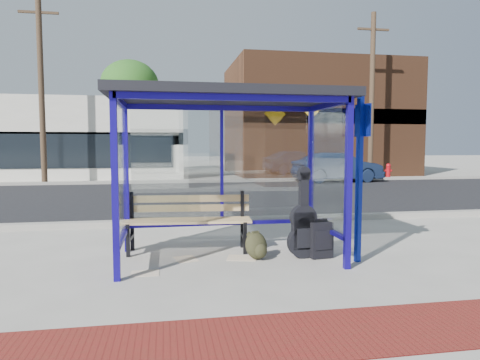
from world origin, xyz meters
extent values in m
plane|color=#B2ADA0|center=(0.00, 0.00, 0.00)|extent=(120.00, 120.00, 0.00)
cube|color=maroon|center=(0.00, -2.60, 0.01)|extent=(60.00, 1.00, 0.01)
cube|color=gray|center=(0.00, 2.90, 0.06)|extent=(60.00, 0.25, 0.12)
cube|color=black|center=(0.00, 8.00, 0.00)|extent=(60.00, 10.00, 0.00)
cube|color=gray|center=(0.00, 13.10, 0.06)|extent=(60.00, 0.25, 0.12)
cube|color=#B2ADA0|center=(0.00, 15.00, 0.00)|extent=(60.00, 4.00, 0.01)
cube|color=#180C8E|center=(-1.50, -0.75, 1.15)|extent=(0.08, 0.08, 2.30)
cube|color=#180C8E|center=(1.50, -0.75, 1.15)|extent=(0.08, 0.08, 2.30)
cube|color=#180C8E|center=(-1.50, 0.75, 1.15)|extent=(0.08, 0.08, 2.30)
cube|color=#180C8E|center=(1.50, 0.75, 1.15)|extent=(0.08, 0.08, 2.30)
cube|color=#180C8E|center=(0.00, 0.75, 2.26)|extent=(3.00, 0.08, 0.08)
cube|color=#180C8E|center=(0.00, -0.75, 2.26)|extent=(3.00, 0.08, 0.08)
cube|color=#180C8E|center=(-1.50, 0.00, 2.26)|extent=(0.08, 1.50, 0.08)
cube|color=#180C8E|center=(1.50, 0.00, 2.26)|extent=(0.08, 1.50, 0.08)
cube|color=#180C8E|center=(0.00, 0.75, 0.40)|extent=(3.00, 0.08, 0.06)
cube|color=#180C8E|center=(-1.50, 0.00, 0.40)|extent=(0.08, 1.50, 0.06)
cube|color=#180C8E|center=(1.50, 0.00, 0.40)|extent=(0.08, 1.50, 0.06)
cube|color=#180C8E|center=(0.00, 0.75, 1.35)|extent=(0.05, 0.05, 1.90)
cube|color=silver|center=(0.00, 0.75, 1.31)|extent=(2.84, 0.01, 1.82)
cube|color=silver|center=(-1.50, 0.00, 1.31)|extent=(0.02, 1.34, 1.82)
cube|color=silver|center=(1.50, 0.00, 1.31)|extent=(0.02, 1.34, 1.82)
cube|color=black|center=(0.00, 0.00, 2.36)|extent=(3.30, 1.80, 0.12)
cube|color=silver|center=(-9.00, 18.00, 2.00)|extent=(18.00, 6.00, 4.00)
cube|color=#59331E|center=(8.00, 18.50, 3.20)|extent=(10.00, 7.00, 6.40)
cube|color=black|center=(8.00, 15.05, 3.20)|extent=(10.00, 0.10, 0.80)
cube|color=yellow|center=(6.50, 14.95, 3.80)|extent=(1.56, 0.06, 1.56)
cylinder|color=#4C3826|center=(-3.00, 22.00, 2.50)|extent=(0.36, 0.36, 5.00)
ellipsoid|color=#214C15|center=(-3.00, 22.00, 5.50)|extent=(3.60, 3.60, 3.06)
cylinder|color=#4C3826|center=(12.50, 22.00, 2.50)|extent=(0.36, 0.36, 5.00)
ellipsoid|color=#214C15|center=(12.50, 22.00, 5.50)|extent=(3.60, 3.60, 3.06)
cylinder|color=#4C3826|center=(-6.00, 13.40, 4.00)|extent=(0.24, 0.24, 8.00)
cube|color=#4C3826|center=(-6.00, 13.40, 7.20)|extent=(1.60, 0.10, 0.10)
cylinder|color=#4C3826|center=(9.00, 13.40, 4.00)|extent=(0.24, 0.24, 8.00)
cube|color=#4C3826|center=(9.00, 13.40, 7.20)|extent=(1.60, 0.10, 0.10)
cube|color=black|center=(-1.46, 0.41, 0.25)|extent=(0.06, 0.06, 0.49)
cube|color=black|center=(-1.43, 0.83, 0.47)|extent=(0.06, 0.06, 0.93)
cube|color=black|center=(-1.44, 0.62, 0.25)|extent=(0.09, 0.45, 0.05)
cube|color=black|center=(0.29, 0.27, 0.25)|extent=(0.06, 0.06, 0.49)
cube|color=black|center=(0.33, 0.69, 0.47)|extent=(0.06, 0.06, 0.93)
cube|color=black|center=(0.31, 0.48, 0.25)|extent=(0.09, 0.45, 0.05)
cube|color=tan|center=(-0.58, 0.37, 0.49)|extent=(1.98, 0.25, 0.04)
cube|color=tan|center=(-0.57, 0.49, 0.49)|extent=(1.98, 0.25, 0.04)
cube|color=tan|center=(-0.56, 0.61, 0.49)|extent=(1.98, 0.25, 0.04)
cube|color=tan|center=(-0.55, 0.73, 0.49)|extent=(1.98, 0.25, 0.04)
cube|color=tan|center=(-0.55, 0.77, 0.66)|extent=(1.97, 0.19, 0.11)
cube|color=tan|center=(-0.55, 0.77, 0.81)|extent=(1.97, 0.19, 0.11)
cylinder|color=black|center=(1.10, -0.10, 0.23)|extent=(0.47, 0.15, 0.47)
cylinder|color=black|center=(1.10, -0.10, 0.60)|extent=(0.39, 0.15, 0.39)
cube|color=black|center=(1.10, -0.10, 0.41)|extent=(0.34, 0.15, 0.55)
cube|color=black|center=(1.10, -0.10, 0.98)|extent=(0.13, 0.12, 0.55)
cube|color=black|center=(1.10, -0.10, 1.22)|extent=(0.17, 0.12, 0.11)
cube|color=black|center=(1.35, -0.13, 0.27)|extent=(0.36, 0.25, 0.53)
cylinder|color=black|center=(1.23, -0.15, 0.02)|extent=(0.07, 0.20, 0.05)
cylinder|color=black|center=(1.47, -0.12, 0.02)|extent=(0.07, 0.20, 0.05)
cube|color=black|center=(1.35, -0.13, 0.56)|extent=(0.21, 0.07, 0.04)
cube|color=black|center=(1.36, -0.24, 0.29)|extent=(0.27, 0.05, 0.29)
ellipsoid|color=#282816|center=(0.40, -0.05, 0.20)|extent=(0.41, 0.35, 0.40)
ellipsoid|color=#282816|center=(0.44, -0.17, 0.15)|extent=(0.23, 0.20, 0.21)
cube|color=#282816|center=(0.39, -0.03, 0.39)|extent=(0.12, 0.08, 0.03)
cube|color=navy|center=(1.80, -0.44, 1.21)|extent=(0.09, 0.09, 2.42)
cube|color=navy|center=(1.84, -0.42, 2.01)|extent=(0.11, 0.29, 0.45)
cube|color=white|center=(-0.62, 0.11, 0.00)|extent=(0.38, 0.44, 0.01)
cube|color=white|center=(-1.18, -0.50, 0.00)|extent=(0.36, 0.29, 0.01)
cube|color=white|center=(0.20, 0.03, 0.00)|extent=(0.49, 0.43, 0.01)
imported|color=#182644|center=(6.88, 12.37, 0.67)|extent=(4.16, 1.76, 1.34)
cylinder|color=#BA0D14|center=(10.05, 13.54, 0.32)|extent=(0.21, 0.21, 0.63)
sphere|color=#BA0D14|center=(10.05, 13.54, 0.66)|extent=(0.23, 0.23, 0.23)
cylinder|color=#BA0D14|center=(10.05, 13.54, 0.42)|extent=(0.35, 0.14, 0.11)
camera|label=1|loc=(-0.90, -6.07, 1.66)|focal=32.00mm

